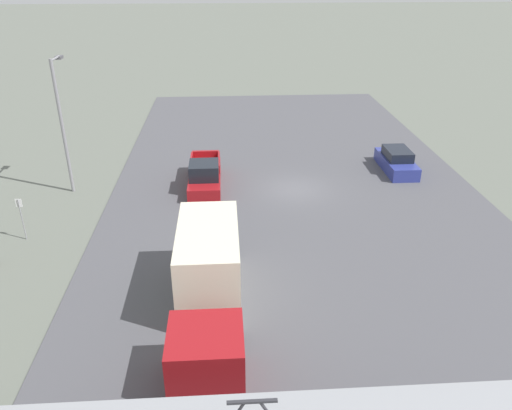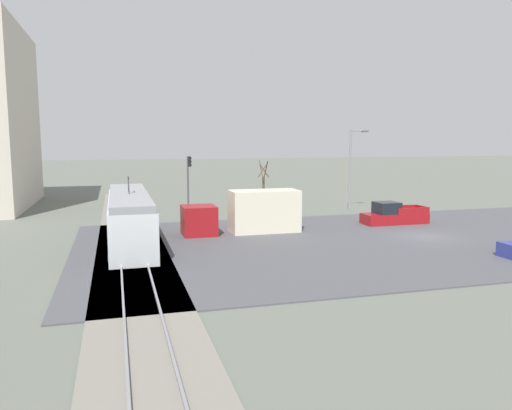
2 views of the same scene
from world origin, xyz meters
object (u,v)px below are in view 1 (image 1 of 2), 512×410
at_px(box_truck, 208,282).
at_px(sedan_car_0, 397,161).
at_px(street_lamp_near_crossing, 62,118).
at_px(no_parking_sign, 21,215).
at_px(pickup_truck, 205,176).

relative_size(box_truck, sedan_car_0, 1.97).
bearing_deg(street_lamp_near_crossing, no_parking_sign, 82.31).
height_order(sedan_car_0, street_lamp_near_crossing, street_lamp_near_crossing).
distance_m(box_truck, sedan_car_0, 19.47).
height_order(street_lamp_near_crossing, no_parking_sign, street_lamp_near_crossing).
bearing_deg(sedan_car_0, pickup_truck, 8.69).
bearing_deg(box_truck, sedan_car_0, -130.30).
xyz_separation_m(box_truck, pickup_truck, (0.53, -12.83, -0.78)).
relative_size(pickup_truck, sedan_car_0, 1.23).
bearing_deg(no_parking_sign, box_truck, 145.02).
distance_m(box_truck, street_lamp_near_crossing, 16.08).
distance_m(sedan_car_0, street_lamp_near_crossing, 21.89).
xyz_separation_m(sedan_car_0, street_lamp_near_crossing, (21.44, 1.79, 4.01)).
distance_m(pickup_truck, sedan_car_0, 13.26).
distance_m(box_truck, no_parking_sign, 11.85).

